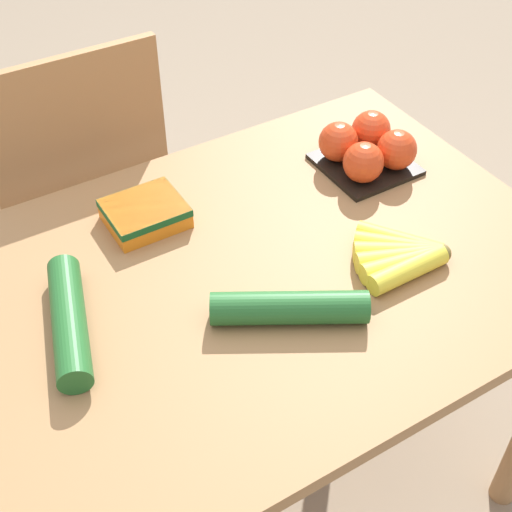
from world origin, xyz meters
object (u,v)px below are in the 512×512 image
object	(u,v)px
cucumber_near	(289,308)
carrot_bag	(145,212)
tomato_pack	(367,148)
cucumber_far	(69,320)
banana_bunch	(402,256)
chair	(81,212)

from	to	relation	value
cucumber_near	carrot_bag	bearing A→B (deg)	105.77
tomato_pack	cucumber_far	xyz separation A→B (m)	(-0.69, -0.12, -0.02)
banana_bunch	tomato_pack	distance (m)	0.30
carrot_bag	cucumber_far	bearing A→B (deg)	-139.23
chair	cucumber_far	xyz separation A→B (m)	(-0.20, -0.58, 0.27)
carrot_bag	cucumber_far	xyz separation A→B (m)	(-0.22, -0.19, 0.00)
tomato_pack	carrot_bag	world-z (taller)	tomato_pack
chair	tomato_pack	world-z (taller)	chair
carrot_bag	cucumber_far	distance (m)	0.29
banana_bunch	cucumber_far	distance (m)	0.58
banana_bunch	carrot_bag	size ratio (longest dim) A/B	1.21
banana_bunch	carrot_bag	bearing A→B (deg)	135.25
tomato_pack	cucumber_near	size ratio (longest dim) A/B	0.71
chair	cucumber_near	xyz separation A→B (m)	(0.12, -0.74, 0.27)
carrot_bag	banana_bunch	bearing A→B (deg)	-44.75
chair	carrot_bag	xyz separation A→B (m)	(0.02, -0.40, 0.27)
chair	cucumber_far	distance (m)	0.67
chair	cucumber_far	size ratio (longest dim) A/B	3.70
banana_bunch	tomato_pack	xyz separation A→B (m)	(0.13, 0.27, 0.03)
carrot_bag	cucumber_far	world-z (taller)	cucumber_far
chair	banana_bunch	size ratio (longest dim) A/B	5.58
cucumber_near	chair	bearing A→B (deg)	99.32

